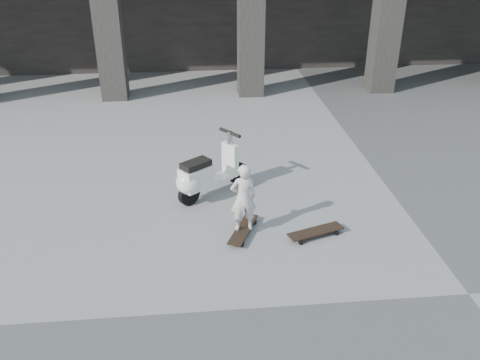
{
  "coord_description": "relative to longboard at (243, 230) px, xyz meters",
  "views": [
    {
      "loc": [
        -3.35,
        -4.72,
        4.18
      ],
      "look_at": [
        -2.68,
        2.15,
        0.65
      ],
      "focal_mm": 38.0,
      "sensor_mm": 36.0,
      "label": 1
    }
  ],
  "objects": [
    {
      "name": "ground",
      "position": [
        2.68,
        -1.65,
        -0.07
      ],
      "size": [
        90.0,
        90.0,
        0.0
      ],
      "primitive_type": "plane",
      "color": "#4A4A48",
      "rests_on": "ground"
    },
    {
      "name": "longboard",
      "position": [
        0.0,
        0.0,
        0.0
      ],
      "size": [
        0.55,
        0.9,
        0.09
      ],
      "rotation": [
        0.0,
        0.0,
        1.16
      ],
      "color": "black",
      "rests_on": "ground"
    },
    {
      "name": "skateboard_spare",
      "position": [
        1.06,
        -0.18,
        0.01
      ],
      "size": [
        0.89,
        0.48,
        0.1
      ],
      "rotation": [
        0.0,
        0.0,
        0.33
      ],
      "color": "black",
      "rests_on": "ground"
    },
    {
      "name": "child",
      "position": [
        -0.0,
        0.0,
        0.55
      ],
      "size": [
        0.41,
        0.3,
        1.05
      ],
      "primitive_type": "imported",
      "rotation": [
        0.0,
        0.0,
        3.26
      ],
      "color": "beige",
      "rests_on": "longboard"
    },
    {
      "name": "scooter",
      "position": [
        -0.56,
        1.15,
        0.35
      ],
      "size": [
        1.26,
        1.04,
        1.05
      ],
      "rotation": [
        0.0,
        0.0,
        0.66
      ],
      "color": "black",
      "rests_on": "ground"
    }
  ]
}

